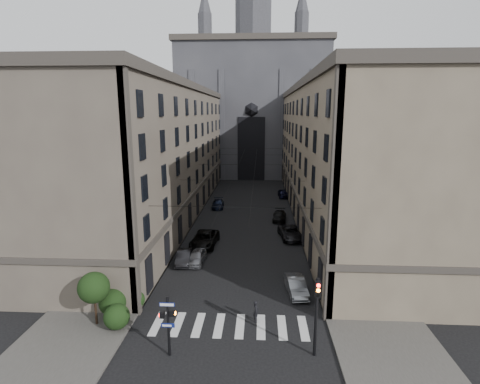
% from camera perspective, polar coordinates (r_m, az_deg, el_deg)
% --- Properties ---
extents(ground, '(260.00, 260.00, 0.00)m').
position_cam_1_polar(ground, '(24.37, -2.67, -25.87)').
color(ground, black).
rests_on(ground, ground).
extents(sidewalk_left, '(7.00, 80.00, 0.15)m').
position_cam_1_polar(sidewalk_left, '(58.46, -9.39, -2.87)').
color(sidewalk_left, '#383533').
rests_on(sidewalk_left, ground).
extents(sidewalk_right, '(7.00, 80.00, 0.15)m').
position_cam_1_polar(sidewalk_right, '(57.71, 11.45, -3.15)').
color(sidewalk_right, '#383533').
rests_on(sidewalk_right, ground).
extents(zebra_crossing, '(11.00, 3.20, 0.01)m').
position_cam_1_polar(zebra_crossing, '(28.46, -1.59, -19.68)').
color(zebra_crossing, beige).
rests_on(zebra_crossing, ground).
extents(building_left, '(13.60, 60.60, 18.85)m').
position_cam_1_polar(building_left, '(57.53, -12.58, 6.15)').
color(building_left, '#4E443C').
rests_on(building_left, ground).
extents(building_right, '(13.60, 60.60, 18.85)m').
position_cam_1_polar(building_right, '(56.56, 14.81, 5.95)').
color(building_right, brown).
rests_on(building_right, ground).
extents(gothic_tower, '(35.00, 23.00, 58.00)m').
position_cam_1_polar(gothic_tower, '(94.14, 1.94, 13.77)').
color(gothic_tower, '#2D2D33').
rests_on(gothic_tower, ground).
extents(pedestrian_signal_left, '(1.02, 0.38, 4.00)m').
position_cam_1_polar(pedestrian_signal_left, '(24.83, -10.91, -18.82)').
color(pedestrian_signal_left, black).
rests_on(pedestrian_signal_left, ground).
extents(traffic_light_right, '(0.34, 0.50, 5.20)m').
position_cam_1_polar(traffic_light_right, '(24.32, 11.60, -16.93)').
color(traffic_light_right, black).
rests_on(traffic_light_right, ground).
extents(shrub_cluster, '(3.90, 4.40, 3.90)m').
position_cam_1_polar(shrub_cluster, '(29.53, -19.37, -15.17)').
color(shrub_cluster, black).
rests_on(shrub_cluster, sidewalk_left).
extents(tram_wires, '(14.00, 60.00, 0.43)m').
position_cam_1_polar(tram_wires, '(55.33, 0.97, 4.03)').
color(tram_wires, black).
rests_on(tram_wires, ground).
extents(car_left_near, '(1.77, 3.94, 1.31)m').
position_cam_1_polar(car_left_near, '(38.55, -6.63, -9.83)').
color(car_left_near, gray).
rests_on(car_left_near, ground).
extents(car_left_midnear, '(1.73, 4.07, 1.31)m').
position_cam_1_polar(car_left_midnear, '(38.73, -8.56, -9.79)').
color(car_left_midnear, black).
rests_on(car_left_midnear, ground).
extents(car_left_midfar, '(3.05, 5.94, 1.61)m').
position_cam_1_polar(car_left_midfar, '(43.19, -5.42, -7.16)').
color(car_left_midfar, black).
rests_on(car_left_midfar, ground).
extents(car_left_far, '(2.03, 4.53, 1.29)m').
position_cam_1_polar(car_left_far, '(59.83, -3.39, -1.82)').
color(car_left_far, black).
rests_on(car_left_far, ground).
extents(car_right_near, '(1.92, 4.29, 1.37)m').
position_cam_1_polar(car_right_near, '(32.75, 8.53, -13.96)').
color(car_right_near, slate).
rests_on(car_right_near, ground).
extents(car_right_midnear, '(3.11, 5.54, 1.46)m').
position_cam_1_polar(car_right_midnear, '(45.80, 7.71, -6.18)').
color(car_right_midnear, black).
rests_on(car_right_midnear, ground).
extents(car_right_midfar, '(2.17, 4.56, 1.28)m').
position_cam_1_polar(car_right_midfar, '(53.14, 6.02, -3.66)').
color(car_right_midfar, black).
rests_on(car_right_midfar, ground).
extents(car_right_far, '(1.90, 4.19, 1.39)m').
position_cam_1_polar(car_right_far, '(67.44, 6.59, -0.25)').
color(car_right_far, black).
rests_on(car_right_far, ground).
extents(pedestrian, '(0.38, 0.58, 1.59)m').
position_cam_1_polar(pedestrian, '(28.58, 2.44, -17.69)').
color(pedestrian, black).
rests_on(pedestrian, ground).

